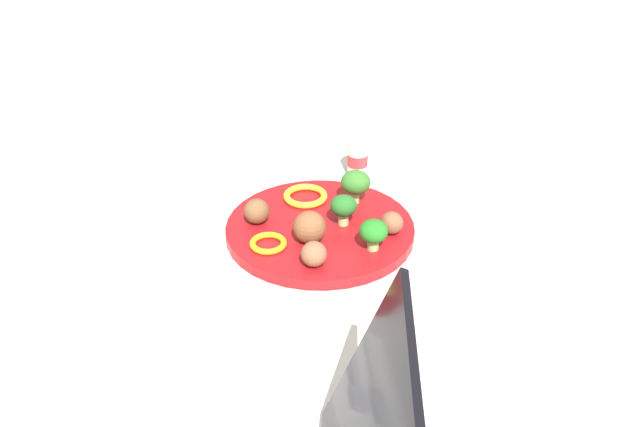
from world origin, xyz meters
TOP-DOWN VIEW (x-y plane):
  - ground_plane at (0.00, 0.00)m, footprint 4.00×4.00m
  - plate at (0.00, 0.00)m, footprint 0.28×0.28m
  - broccoli_floret_near_rim at (-0.08, 0.03)m, footprint 0.05×0.05m
  - broccoli_floret_front_left at (0.04, 0.09)m, footprint 0.04×0.04m
  - broccoli_floret_mid_left at (-0.01, 0.03)m, footprint 0.04×0.04m
  - meatball_near_rim at (0.05, -0.00)m, footprint 0.05×0.05m
  - meatball_back_left at (-0.01, 0.11)m, footprint 0.03×0.03m
  - meatball_mid_left at (0.10, 0.03)m, footprint 0.04×0.04m
  - meatball_center at (0.02, -0.09)m, footprint 0.04×0.04m
  - pepper_ring_center at (0.08, -0.05)m, footprint 0.06×0.06m
  - pepper_ring_back_right at (-0.07, -0.05)m, footprint 0.10×0.10m
  - napkin at (0.26, 0.02)m, footprint 0.17×0.13m
  - fork at (0.27, 0.04)m, footprint 0.12×0.03m
  - knife at (0.27, 0.01)m, footprint 0.15×0.03m
  - yogurt_bottle at (-0.20, 0.00)m, footprint 0.03×0.03m

SIDE VIEW (x-z plane):
  - ground_plane at x=0.00m, z-range 0.00..0.00m
  - napkin at x=0.26m, z-range 0.00..0.01m
  - knife at x=0.27m, z-range 0.00..0.01m
  - fork at x=0.27m, z-range 0.00..0.01m
  - plate at x=0.00m, z-range 0.00..0.02m
  - pepper_ring_center at x=0.08m, z-range 0.02..0.02m
  - pepper_ring_back_right at x=-0.07m, z-range 0.02..0.03m
  - meatball_back_left at x=-0.01m, z-range 0.02..0.05m
  - meatball_mid_left at x=0.10m, z-range 0.02..0.05m
  - meatball_center at x=0.02m, z-range 0.02..0.05m
  - yogurt_bottle at x=-0.20m, z-range 0.00..0.07m
  - meatball_near_rim at x=0.05m, z-range 0.02..0.06m
  - broccoli_floret_front_left at x=0.04m, z-range 0.02..0.07m
  - broccoli_floret_mid_left at x=-0.01m, z-range 0.02..0.07m
  - broccoli_floret_near_rim at x=-0.08m, z-range 0.02..0.08m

